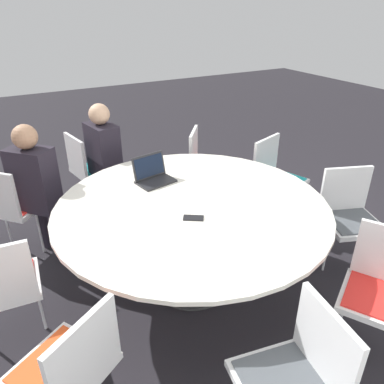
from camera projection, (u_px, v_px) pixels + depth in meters
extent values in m
plane|color=black|center=(192.00, 283.00, 3.10)|extent=(16.00, 16.00, 0.00)
cylinder|color=#333333|center=(192.00, 282.00, 3.10)|extent=(0.62, 0.62, 0.02)
cylinder|color=#333333|center=(192.00, 247.00, 2.93)|extent=(0.15, 0.15, 0.70)
cylinder|color=silver|center=(192.00, 206.00, 2.76)|extent=(2.02, 2.02, 0.03)
cube|color=silver|center=(96.00, 171.00, 4.01)|extent=(0.49, 0.51, 0.04)
cube|color=teal|center=(96.00, 168.00, 4.00)|extent=(0.43, 0.45, 0.01)
cube|color=silver|center=(76.00, 156.00, 3.80)|extent=(0.10, 0.42, 0.40)
cylinder|color=silver|center=(91.00, 185.00, 4.25)|extent=(0.02, 0.02, 0.44)
cylinder|color=silver|center=(106.00, 196.00, 4.00)|extent=(0.02, 0.02, 0.44)
cube|color=silver|center=(18.00, 206.00, 3.33)|extent=(0.61, 0.61, 0.04)
cube|color=red|center=(17.00, 203.00, 3.32)|extent=(0.53, 0.54, 0.01)
cylinder|color=silver|center=(7.00, 225.00, 3.49)|extent=(0.02, 0.02, 0.44)
cylinder|color=silver|center=(40.00, 232.00, 3.39)|extent=(0.02, 0.02, 0.44)
cube|color=silver|center=(4.00, 286.00, 2.40)|extent=(0.47, 0.45, 0.04)
cube|color=red|center=(3.00, 283.00, 2.39)|extent=(0.41, 0.40, 0.01)
cylinder|color=silver|center=(40.00, 305.00, 2.58)|extent=(0.02, 0.02, 0.44)
cube|color=silver|center=(62.00, 370.00, 1.86)|extent=(0.60, 0.59, 0.04)
cube|color=#E04C1E|center=(61.00, 366.00, 1.85)|extent=(0.52, 0.52, 0.01)
cube|color=silver|center=(85.00, 356.00, 1.67)|extent=(0.37, 0.25, 0.40)
cylinder|color=silver|center=(93.00, 374.00, 2.11)|extent=(0.02, 0.02, 0.44)
cube|color=#4C5156|center=(284.00, 384.00, 1.76)|extent=(0.43, 0.44, 0.01)
cube|color=silver|center=(326.00, 344.00, 1.73)|extent=(0.10, 0.42, 0.40)
cube|color=silver|center=(379.00, 301.00, 2.28)|extent=(0.58, 0.59, 0.04)
cube|color=red|center=(380.00, 298.00, 2.27)|extent=(0.51, 0.52, 0.01)
cylinder|color=silver|center=(341.00, 318.00, 2.47)|extent=(0.02, 0.02, 0.44)
cube|color=silver|center=(352.00, 224.00, 3.07)|extent=(0.56, 0.55, 0.04)
cube|color=#4C5156|center=(353.00, 221.00, 3.06)|extent=(0.49, 0.48, 0.01)
cube|color=silver|center=(345.00, 189.00, 3.14)|extent=(0.40, 0.17, 0.40)
cylinder|color=silver|center=(366.00, 246.00, 3.20)|extent=(0.02, 0.02, 0.44)
cylinder|color=silver|center=(327.00, 249.00, 3.15)|extent=(0.02, 0.02, 0.44)
cube|color=silver|center=(281.00, 182.00, 3.77)|extent=(0.55, 0.54, 0.04)
cube|color=teal|center=(281.00, 180.00, 3.76)|extent=(0.49, 0.48, 0.01)
cube|color=silver|center=(266.00, 157.00, 3.78)|extent=(0.41, 0.16, 0.40)
cylinder|color=silver|center=(287.00, 197.00, 4.00)|extent=(0.02, 0.02, 0.44)
cylinder|color=silver|center=(269.00, 209.00, 3.76)|extent=(0.02, 0.02, 0.44)
cube|color=silver|center=(211.00, 169.00, 4.06)|extent=(0.60, 0.61, 0.04)
cube|color=red|center=(211.00, 167.00, 4.05)|extent=(0.53, 0.53, 0.01)
cube|color=silver|center=(193.00, 149.00, 3.98)|extent=(0.28, 0.35, 0.40)
cylinder|color=silver|center=(212.00, 181.00, 4.33)|extent=(0.02, 0.02, 0.44)
cylinder|color=silver|center=(209.00, 196.00, 4.01)|extent=(0.02, 0.02, 0.44)
cylinder|color=#231E28|center=(113.00, 191.00, 4.07)|extent=(0.10, 0.10, 0.48)
cylinder|color=#231E28|center=(121.00, 197.00, 3.94)|extent=(0.10, 0.10, 0.48)
cube|color=#231E28|center=(103.00, 151.00, 3.71)|extent=(0.28, 0.39, 0.55)
sphere|color=tan|center=(99.00, 114.00, 3.54)|extent=(0.20, 0.20, 0.20)
cylinder|color=#231E28|center=(44.00, 224.00, 3.48)|extent=(0.10, 0.10, 0.48)
cylinder|color=#231E28|center=(60.00, 227.00, 3.43)|extent=(0.10, 0.10, 0.48)
cube|color=#231E28|center=(34.00, 180.00, 3.13)|extent=(0.41, 0.41, 0.55)
sphere|color=#A87A5B|center=(25.00, 137.00, 2.96)|extent=(0.20, 0.20, 0.20)
cube|color=#232326|center=(156.00, 182.00, 3.07)|extent=(0.33, 0.25, 0.02)
cube|color=#232326|center=(149.00, 166.00, 3.09)|extent=(0.30, 0.10, 0.20)
cube|color=black|center=(149.00, 166.00, 3.09)|extent=(0.27, 0.09, 0.17)
cube|color=black|center=(193.00, 218.00, 2.57)|extent=(0.16, 0.14, 0.01)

